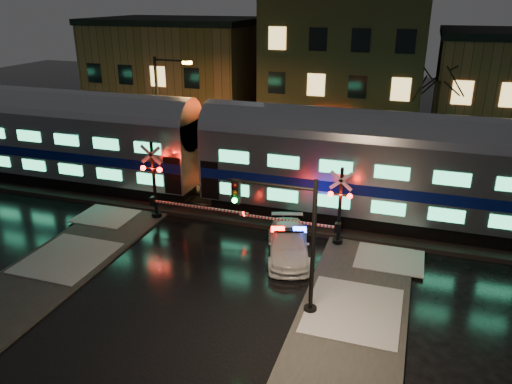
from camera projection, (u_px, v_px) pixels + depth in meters
ground at (224, 252)px, 23.54m from camera, size 120.00×120.00×0.00m
ballast at (257, 209)px, 27.91m from camera, size 90.00×4.20×0.24m
sidewalk_left at (19, 294)px, 20.12m from camera, size 4.00×20.00×0.12m
sidewalk_right at (340, 363)px, 16.32m from camera, size 4.00×20.00×0.12m
building_left at (180, 76)px, 45.13m from camera, size 14.00×10.00×9.00m
building_mid at (347, 68)px, 40.72m from camera, size 12.00×11.00×11.50m
train at (202, 148)px, 27.66m from camera, size 51.00×3.12×5.92m
police_car at (288, 244)px, 22.86m from camera, size 3.09×4.90×1.48m
crossing_signal_right at (331, 214)px, 23.63m from camera, size 5.58×0.65×3.95m
crossing_signal_left at (160, 189)px, 26.25m from camera, size 6.05×0.67×4.29m
traffic_light at (290, 243)px, 18.16m from camera, size 3.49×0.66×5.40m
streetlight at (162, 109)px, 32.13m from camera, size 2.59×0.27×7.75m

